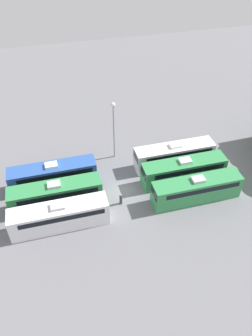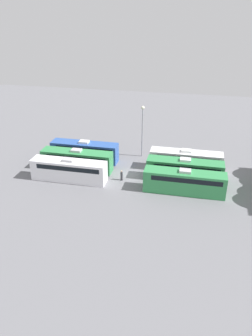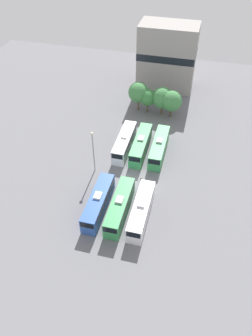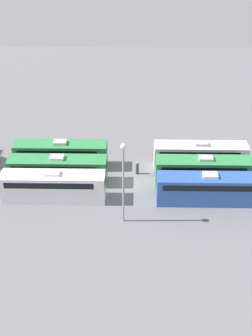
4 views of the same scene
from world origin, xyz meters
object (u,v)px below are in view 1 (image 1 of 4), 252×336
at_px(bus_0, 53,174).
at_px(bus_1, 56,194).
at_px(bus_3, 174,154).
at_px(bus_4, 184,170).
at_px(worker_person, 121,199).
at_px(light_pole, 114,122).
at_px(bus_2, 60,216).
at_px(bus_5, 197,189).

xyz_separation_m(bus_0, bus_1, (3.75, -0.01, 0.00)).
bearing_deg(bus_3, bus_4, 0.28).
bearing_deg(worker_person, bus_0, -126.50).
relative_size(bus_3, bus_4, 1.00).
relative_size(bus_3, light_pole, 1.26).
distance_m(bus_4, worker_person, 9.63).
distance_m(bus_0, bus_2, 7.41).
xyz_separation_m(bus_5, worker_person, (-1.62, -9.51, -1.01)).
bearing_deg(bus_0, worker_person, 53.50).
bearing_deg(bus_5, light_pole, -144.19).
distance_m(bus_2, worker_person, 7.98).
distance_m(bus_1, worker_person, 8.12).
bearing_deg(worker_person, light_pole, 171.35).
xyz_separation_m(bus_2, worker_person, (-1.65, 7.74, -1.01)).
height_order(bus_0, bus_5, same).
distance_m(bus_3, worker_person, 10.92).
bearing_deg(bus_1, bus_0, 179.88).
xyz_separation_m(bus_4, light_pole, (-7.40, -7.88, 4.28)).
height_order(bus_1, bus_4, same).
distance_m(bus_0, bus_3, 17.11).
xyz_separation_m(bus_1, bus_2, (3.66, 0.06, 0.00)).
distance_m(bus_1, bus_5, 17.68).
xyz_separation_m(bus_2, bus_3, (-7.26, 17.06, 0.00)).
height_order(bus_0, bus_4, same).
distance_m(bus_0, light_pole, 10.86).
relative_size(bus_3, bus_5, 1.00).
xyz_separation_m(bus_2, bus_5, (-0.03, 17.25, 0.00)).
bearing_deg(bus_0, bus_3, 89.50).
height_order(bus_4, light_pole, light_pole).
relative_size(bus_2, bus_5, 1.00).
bearing_deg(bus_4, bus_1, -89.56).
distance_m(bus_2, bus_5, 17.25).
relative_size(bus_0, bus_4, 1.00).
relative_size(bus_1, bus_4, 1.00).
xyz_separation_m(bus_0, bus_5, (7.38, 17.30, 0.00)).
bearing_deg(bus_2, bus_4, 102.53).
bearing_deg(bus_3, light_pole, -116.56).
height_order(bus_0, bus_1, same).
bearing_deg(light_pole, bus_0, -67.75).
bearing_deg(bus_2, light_pole, 140.61).
height_order(bus_1, bus_3, same).
bearing_deg(bus_4, bus_2, -77.47).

